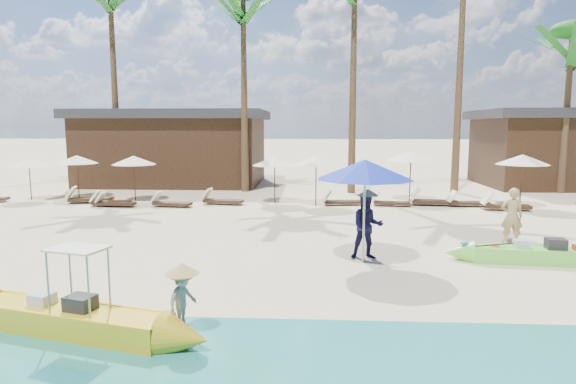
# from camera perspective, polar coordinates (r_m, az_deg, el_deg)

# --- Properties ---
(ground) EXTENTS (240.00, 240.00, 0.00)m
(ground) POSITION_cam_1_polar(r_m,az_deg,el_deg) (11.08, 1.76, -9.93)
(ground) COLOR beige
(ground) RESTS_ON ground
(green_canoe) EXTENTS (5.00, 0.96, 0.64)m
(green_canoe) POSITION_cam_1_polar(r_m,az_deg,el_deg) (13.53, 27.50, -6.61)
(green_canoe) COLOR #70E847
(green_canoe) RESTS_ON ground
(yellow_canoe) EXTENTS (5.51, 1.76, 1.46)m
(yellow_canoe) POSITION_cam_1_polar(r_m,az_deg,el_deg) (8.90, -24.40, -13.55)
(yellow_canoe) COLOR yellow
(yellow_canoe) RESTS_ON ground
(tourist) EXTENTS (0.65, 0.48, 1.65)m
(tourist) POSITION_cam_1_polar(r_m,az_deg,el_deg) (15.15, 25.01, -2.63)
(tourist) COLOR tan
(tourist) RESTS_ON ground
(vendor_green) EXTENTS (0.85, 0.68, 1.70)m
(vendor_green) POSITION_cam_1_polar(r_m,az_deg,el_deg) (12.46, 9.37, -4.01)
(vendor_green) COLOR #151336
(vendor_green) RESTS_ON ground
(vendor_yellow) EXTENTS (0.56, 0.70, 0.94)m
(vendor_yellow) POSITION_cam_1_polar(r_m,az_deg,el_deg) (8.02, -12.39, -12.24)
(vendor_yellow) COLOR gray
(vendor_yellow) RESTS_ON ground
(blue_umbrella) EXTENTS (2.39, 2.39, 2.57)m
(blue_umbrella) POSITION_cam_1_polar(r_m,az_deg,el_deg) (11.89, 9.11, 2.64)
(blue_umbrella) COLOR #99999E
(blue_umbrella) RESTS_ON ground
(resort_parasol_2) EXTENTS (1.85, 1.85, 1.91)m
(resort_parasol_2) POSITION_cam_1_polar(r_m,az_deg,el_deg) (25.09, -28.37, 3.07)
(resort_parasol_2) COLOR #3A2617
(resort_parasol_2) RESTS_ON ground
(resort_parasol_3) EXTENTS (1.96, 1.96, 2.02)m
(resort_parasol_3) POSITION_cam_1_polar(r_m,az_deg,el_deg) (24.93, -23.73, 3.55)
(resort_parasol_3) COLOR #3A2617
(resort_parasol_3) RESTS_ON ground
(lounger_3_left) EXTENTS (2.05, 1.05, 0.67)m
(lounger_3_left) POSITION_cam_1_polar(r_m,az_deg,el_deg) (23.10, -22.64, -0.66)
(lounger_3_left) COLOR #3A2617
(lounger_3_left) RESTS_ON ground
(lounger_3_right) EXTENTS (1.76, 0.92, 0.57)m
(lounger_3_right) POSITION_cam_1_polar(r_m,az_deg,el_deg) (22.01, -20.49, -1.03)
(lounger_3_right) COLOR #3A2617
(lounger_3_right) RESTS_ON ground
(resort_parasol_4) EXTENTS (1.99, 1.99, 2.05)m
(resort_parasol_4) POSITION_cam_1_polar(r_m,az_deg,el_deg) (22.92, -17.82, 3.60)
(resort_parasol_4) COLOR #3A2617
(resort_parasol_4) RESTS_ON ground
(lounger_4_left) EXTENTS (1.67, 0.59, 0.56)m
(lounger_4_left) POSITION_cam_1_polar(r_m,az_deg,el_deg) (21.60, -19.95, -1.17)
(lounger_4_left) COLOR #3A2617
(lounger_4_left) RESTS_ON ground
(lounger_4_right) EXTENTS (1.74, 0.71, 0.58)m
(lounger_4_right) POSITION_cam_1_polar(r_m,az_deg,el_deg) (20.91, -13.86, -1.20)
(lounger_4_right) COLOR #3A2617
(lounger_4_right) RESTS_ON ground
(resort_parasol_5) EXTENTS (2.01, 2.01, 2.07)m
(resort_parasol_5) POSITION_cam_1_polar(r_m,az_deg,el_deg) (21.20, -1.59, 3.70)
(resort_parasol_5) COLOR #3A2617
(resort_parasol_5) RESTS_ON ground
(lounger_5_left) EXTENTS (1.87, 0.83, 0.61)m
(lounger_5_left) POSITION_cam_1_polar(r_m,az_deg,el_deg) (21.16, -8.01, -0.91)
(lounger_5_left) COLOR #3A2617
(lounger_5_left) RESTS_ON ground
(resort_parasol_6) EXTENTS (2.10, 2.10, 2.16)m
(resort_parasol_6) POSITION_cam_1_polar(r_m,az_deg,el_deg) (20.50, 3.35, 3.78)
(resort_parasol_6) COLOR #3A2617
(resort_parasol_6) RESTS_ON ground
(lounger_6_left) EXTENTS (1.77, 0.75, 0.58)m
(lounger_6_left) POSITION_cam_1_polar(r_m,az_deg,el_deg) (20.84, 6.23, -1.04)
(lounger_6_left) COLOR #3A2617
(lounger_6_left) RESTS_ON ground
(lounger_6_right) EXTENTS (1.68, 0.75, 0.55)m
(lounger_6_right) POSITION_cam_1_polar(r_m,az_deg,el_deg) (20.97, 11.90, -1.14)
(lounger_6_right) COLOR #3A2617
(lounger_6_right) RESTS_ON ground
(resort_parasol_7) EXTENTS (2.20, 2.20, 2.27)m
(resort_parasol_7) POSITION_cam_1_polar(r_m,az_deg,el_deg) (22.47, 14.36, 4.15)
(resort_parasol_7) COLOR #3A2617
(resort_parasol_7) RESTS_ON ground
(lounger_7_left) EXTENTS (2.03, 0.75, 0.68)m
(lounger_7_left) POSITION_cam_1_polar(r_m,az_deg,el_deg) (21.53, 16.62, -0.95)
(lounger_7_left) COLOR #3A2617
(lounger_7_left) RESTS_ON ground
(lounger_7_right) EXTENTS (1.80, 0.65, 0.60)m
(lounger_7_right) POSITION_cam_1_polar(r_m,az_deg,el_deg) (21.74, 20.31, -1.10)
(lounger_7_right) COLOR #3A2617
(lounger_7_right) RESTS_ON ground
(resort_parasol_8) EXTENTS (2.16, 2.16, 2.22)m
(resort_parasol_8) POSITION_cam_1_polar(r_m,az_deg,el_deg) (22.33, 26.04, 3.47)
(resort_parasol_8) COLOR #3A2617
(resort_parasol_8) RESTS_ON ground
(lounger_8_left) EXTENTS (1.94, 0.75, 0.64)m
(lounger_8_left) POSITION_cam_1_polar(r_m,az_deg,el_deg) (21.34, 24.14, -1.41)
(lounger_8_left) COLOR #3A2617
(lounger_8_left) RESTS_ON ground
(palm_2) EXTENTS (2.08, 2.08, 11.33)m
(palm_2) POSITION_cam_1_polar(r_m,az_deg,el_deg) (28.37, -20.24, 19.13)
(palm_2) COLOR brown
(palm_2) RESTS_ON ground
(palm_3) EXTENTS (2.08, 2.08, 10.52)m
(palm_3) POSITION_cam_1_polar(r_m,az_deg,el_deg) (25.62, -5.32, 19.46)
(palm_3) COLOR brown
(palm_3) RESTS_ON ground
(palm_4) EXTENTS (2.08, 2.08, 11.70)m
(palm_4) POSITION_cam_1_polar(r_m,az_deg,el_deg) (25.38, 7.89, 21.56)
(palm_4) COLOR brown
(palm_4) RESTS_ON ground
(palm_6) EXTENTS (2.08, 2.08, 8.51)m
(palm_6) POSITION_cam_1_polar(r_m,az_deg,el_deg) (28.30, 30.54, 14.20)
(palm_6) COLOR brown
(palm_6) RESTS_ON ground
(pavilion_west) EXTENTS (10.80, 6.60, 4.30)m
(pavilion_west) POSITION_cam_1_polar(r_m,az_deg,el_deg) (29.26, -13.30, 5.25)
(pavilion_west) COLOR #3A2617
(pavilion_west) RESTS_ON ground
(pavilion_east) EXTENTS (8.80, 6.60, 4.30)m
(pavilion_east) POSITION_cam_1_polar(r_m,az_deg,el_deg) (31.27, 29.32, 4.63)
(pavilion_east) COLOR #3A2617
(pavilion_east) RESTS_ON ground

